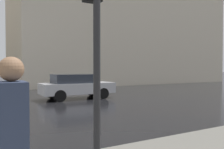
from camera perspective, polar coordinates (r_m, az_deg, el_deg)
traffic_signal_post at (r=4.09m, az=-4.51°, el=15.59°), size 0.44×0.30×3.57m
car_silver at (r=13.42m, az=-8.69°, el=-2.69°), size 1.85×4.10×1.41m
pedestrian_approaching_kerb at (r=2.30m, az=-23.38°, el=-13.46°), size 0.40×0.25×1.68m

